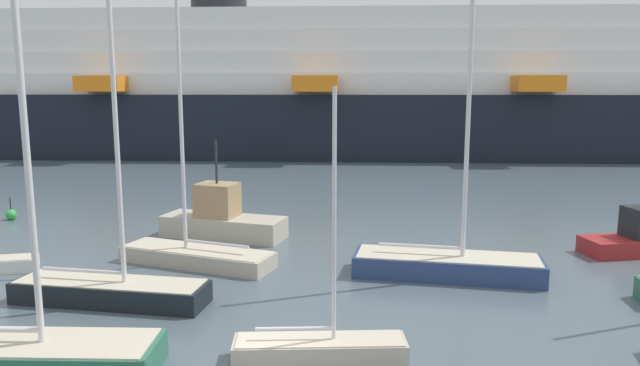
# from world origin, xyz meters

# --- Properties ---
(sailboat_1) EXTENTS (4.93, 1.84, 7.56)m
(sailboat_1) POSITION_xyz_m (1.35, 0.95, 0.42)
(sailboat_1) COLOR #BCB29E
(sailboat_1) RESTS_ON ground_plane
(sailboat_2) EXTENTS (7.57, 2.78, 12.11)m
(sailboat_2) POSITION_xyz_m (5.61, 8.81, 0.59)
(sailboat_2) COLOR navy
(sailboat_2) RESTS_ON ground_plane
(sailboat_4) EXTENTS (7.01, 2.20, 10.80)m
(sailboat_4) POSITION_xyz_m (-6.47, 4.57, 0.55)
(sailboat_4) COLOR black
(sailboat_4) RESTS_ON ground_plane
(sailboat_5) EXTENTS (7.02, 3.56, 11.49)m
(sailboat_5) POSITION_xyz_m (-4.88, 9.26, 0.53)
(sailboat_5) COLOR #BCB29E
(sailboat_5) RESTS_ON ground_plane
(sailboat_6) EXTENTS (7.50, 2.67, 13.38)m
(sailboat_6) POSITION_xyz_m (-6.57, -0.46, 0.61)
(sailboat_6) COLOR #2D6B51
(sailboat_6) RESTS_ON ground_plane
(fishing_boat_1) EXTENTS (6.51, 3.24, 4.92)m
(fishing_boat_1) POSITION_xyz_m (-5.06, 13.92, 0.91)
(fishing_boat_1) COLOR #BCB29E
(fishing_boat_1) RESTS_ON ground_plane
(channel_buoy_0) EXTENTS (0.59, 0.59, 1.29)m
(channel_buoy_0) POSITION_xyz_m (-18.11, 16.40, 0.30)
(channel_buoy_0) COLOR green
(channel_buoy_0) RESTS_ON ground_plane
(cruise_ship) EXTENTS (122.09, 24.52, 21.47)m
(cruise_ship) POSITION_xyz_m (6.14, 52.80, 6.88)
(cruise_ship) COLOR black
(cruise_ship) RESTS_ON ground_plane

